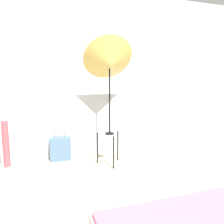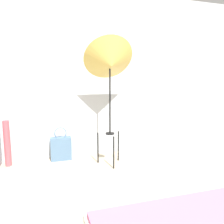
# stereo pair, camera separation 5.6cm
# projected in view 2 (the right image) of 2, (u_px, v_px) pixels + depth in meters

# --- Properties ---
(wall_back) EXTENTS (8.00, 0.05, 2.60)m
(wall_back) POSITION_uv_depth(u_px,v_px,m) (87.00, 75.00, 3.48)
(wall_back) COLOR #B7BCC1
(wall_back) RESTS_ON ground_plane
(photo_umbrella) EXTENTS (0.71, 0.60, 1.81)m
(photo_umbrella) POSITION_uv_depth(u_px,v_px,m) (110.00, 63.00, 3.02)
(photo_umbrella) COLOR black
(photo_umbrella) RESTS_ON ground_plane
(tote_bag) EXTENTS (0.31, 0.13, 0.51)m
(tote_bag) POSITION_uv_depth(u_px,v_px,m) (61.00, 148.00, 3.36)
(tote_bag) COLOR slate
(tote_bag) RESTS_ON ground_plane
(paper_roll) EXTENTS (0.09, 0.09, 0.66)m
(paper_roll) POSITION_uv_depth(u_px,v_px,m) (7.00, 144.00, 3.10)
(paper_roll) COLOR #BC4C56
(paper_roll) RESTS_ON ground_plane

